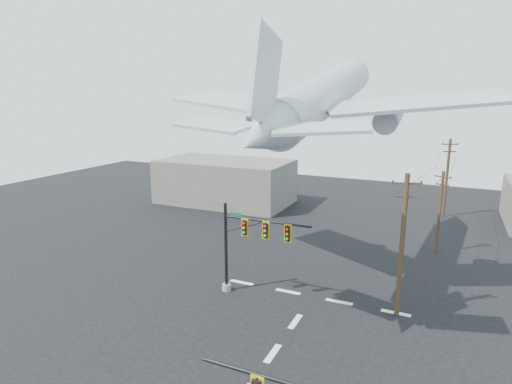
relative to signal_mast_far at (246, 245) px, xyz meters
The scene contains 8 objects.
lane_markings 7.88m from the signal_mast_far, 45.62° to the right, with size 14.00×21.20×0.01m.
signal_mast_far is the anchor object (origin of this frame).
utility_pole_a 11.01m from the signal_mast_far, ahead, with size 1.92×0.77×9.94m.
utility_pole_b 20.15m from the signal_mast_far, 50.52° to the left, with size 1.54×0.71×7.98m.
utility_pole_c 32.41m from the signal_mast_far, 66.14° to the left, with size 1.91×0.82×9.71m.
power_lines 20.35m from the signal_mast_far, 51.49° to the left, with size 4.07×28.05×0.15m.
airliner 12.89m from the signal_mast_far, 55.99° to the left, with size 27.59×28.80×8.11m.
building_left 29.12m from the signal_mast_far, 121.57° to the left, with size 18.00×10.00×6.00m, color slate.
Camera 1 is at (8.40, -16.79, 14.85)m, focal length 30.00 mm.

